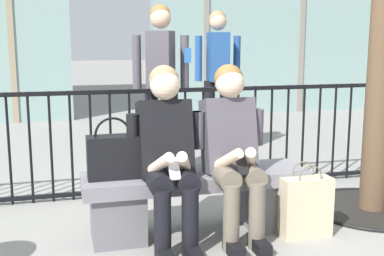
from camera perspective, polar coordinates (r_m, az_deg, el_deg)
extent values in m
plane|color=gray|center=(3.68, 0.41, -11.83)|extent=(60.00, 60.00, 0.00)
cube|color=slate|center=(3.55, 0.41, -5.84)|extent=(1.60, 0.44, 0.10)
cube|color=slate|center=(3.52, -8.55, -9.94)|extent=(0.36, 0.37, 0.35)
cube|color=slate|center=(3.80, 8.68, -8.44)|extent=(0.36, 0.37, 0.35)
cylinder|color=black|center=(3.30, -4.15, -5.89)|extent=(0.15, 0.40, 0.15)
cylinder|color=black|center=(3.19, -3.41, -11.09)|extent=(0.11, 0.11, 0.45)
cube|color=black|center=(3.21, -3.15, -14.56)|extent=(0.09, 0.22, 0.08)
cylinder|color=black|center=(3.33, -1.09, -5.68)|extent=(0.15, 0.40, 0.15)
cylinder|color=black|center=(3.23, -0.22, -10.82)|extent=(0.11, 0.11, 0.45)
cube|color=black|center=(3.24, 0.06, -14.24)|extent=(0.09, 0.22, 0.08)
cube|color=black|center=(3.39, -3.14, -1.25)|extent=(0.36, 0.30, 0.55)
cylinder|color=black|center=(3.34, -6.85, -0.59)|extent=(0.08, 0.08, 0.26)
cylinder|color=beige|center=(3.19, -3.73, -4.19)|extent=(0.16, 0.28, 0.20)
cylinder|color=black|center=(3.43, 0.45, -0.24)|extent=(0.08, 0.08, 0.26)
cylinder|color=beige|center=(3.22, -0.93, -4.02)|extent=(0.16, 0.28, 0.20)
cube|color=silver|center=(3.15, -2.08, -4.72)|extent=(0.07, 0.10, 0.13)
sphere|color=beige|center=(3.32, -3.14, 4.97)|extent=(0.20, 0.20, 0.20)
sphere|color=#997F59|center=(3.34, -3.25, 5.52)|extent=(0.20, 0.20, 0.20)
cylinder|color=#6B6051|center=(3.41, 3.48, -5.34)|extent=(0.15, 0.40, 0.15)
cylinder|color=#6B6051|center=(3.30, 4.54, -10.34)|extent=(0.11, 0.11, 0.45)
cube|color=black|center=(3.32, 4.85, -13.68)|extent=(0.09, 0.22, 0.08)
cylinder|color=#6B6051|center=(3.46, 6.32, -5.12)|extent=(0.15, 0.40, 0.15)
cylinder|color=#6B6051|center=(3.36, 7.48, -10.01)|extent=(0.11, 0.11, 0.45)
cube|color=black|center=(3.38, 7.80, -13.29)|extent=(0.09, 0.22, 0.08)
cube|color=#4C4751|center=(3.51, 4.21, -0.87)|extent=(0.36, 0.30, 0.55)
cylinder|color=#4C4751|center=(3.43, 0.74, -0.23)|extent=(0.08, 0.08, 0.26)
cylinder|color=beige|center=(3.31, 4.11, -3.68)|extent=(0.16, 0.28, 0.20)
cylinder|color=#4C4751|center=(3.58, 7.55, 0.10)|extent=(0.08, 0.08, 0.26)
cylinder|color=beige|center=(3.36, 6.69, -3.50)|extent=(0.16, 0.28, 0.20)
cube|color=black|center=(3.28, 5.77, -4.17)|extent=(0.07, 0.10, 0.13)
sphere|color=beige|center=(3.44, 4.40, 5.14)|extent=(0.20, 0.20, 0.20)
sphere|color=olive|center=(3.46, 4.24, 5.67)|extent=(0.20, 0.20, 0.20)
cube|color=black|center=(3.39, -9.05, -3.32)|extent=(0.35, 0.16, 0.29)
torus|color=black|center=(3.36, -9.12, -0.81)|extent=(0.24, 0.02, 0.24)
cube|color=beige|center=(3.62, 12.94, -8.87)|extent=(0.36, 0.16, 0.43)
torus|color=#685E4C|center=(3.51, 13.50, -5.53)|extent=(0.17, 0.01, 0.17)
torus|color=#685E4C|center=(3.60, 12.68, -5.08)|extent=(0.17, 0.01, 0.17)
cylinder|color=black|center=(4.89, -4.65, -0.82)|extent=(0.13, 0.13, 0.90)
cube|color=black|center=(4.95, -4.49, -5.68)|extent=(0.09, 0.22, 0.06)
cylinder|color=black|center=(4.93, -2.36, -0.70)|extent=(0.13, 0.13, 0.90)
cube|color=black|center=(4.99, -2.22, -5.53)|extent=(0.09, 0.22, 0.06)
cube|color=#4C4751|center=(4.82, -3.59, 7.78)|extent=(0.35, 0.43, 0.56)
cylinder|color=#4C4751|center=(4.78, -6.37, 7.48)|extent=(0.08, 0.08, 0.52)
cylinder|color=#4C4751|center=(4.88, -0.86, 7.59)|extent=(0.08, 0.08, 0.52)
sphere|color=#DBAD89|center=(4.82, -3.65, 12.54)|extent=(0.20, 0.20, 0.20)
sphere|color=olive|center=(4.84, -3.70, 12.88)|extent=(0.20, 0.20, 0.20)
cube|color=#2D6BB7|center=(4.78, -0.51, 8.38)|extent=(0.07, 0.01, 0.14)
cylinder|color=black|center=(5.88, 2.00, 1.08)|extent=(0.13, 0.13, 0.90)
cube|color=black|center=(5.92, 2.09, -3.00)|extent=(0.09, 0.22, 0.06)
cylinder|color=black|center=(5.94, 3.85, 1.15)|extent=(0.13, 0.13, 0.90)
cube|color=black|center=(5.98, 3.93, -2.88)|extent=(0.09, 0.22, 0.06)
cube|color=#234C8C|center=(5.84, 3.00, 8.21)|extent=(0.27, 0.41, 0.56)
cylinder|color=#234C8C|center=(5.77, 0.75, 8.00)|extent=(0.08, 0.08, 0.52)
cylinder|color=#234C8C|center=(5.91, 5.19, 8.01)|extent=(0.08, 0.08, 0.52)
sphere|color=#DBAD89|center=(5.84, 3.04, 12.13)|extent=(0.20, 0.20, 0.20)
sphere|color=#997F59|center=(5.86, 2.98, 12.42)|extent=(0.20, 0.20, 0.20)
cylinder|color=black|center=(4.38, -20.31, -2.35)|extent=(0.02, 0.02, 0.96)
cylinder|color=black|center=(4.37, -18.13, -2.25)|extent=(0.02, 0.02, 0.96)
cylinder|color=black|center=(4.36, -15.93, -2.16)|extent=(0.02, 0.02, 0.96)
cylinder|color=black|center=(4.36, -13.72, -2.06)|extent=(0.02, 0.02, 0.96)
cylinder|color=black|center=(4.37, -11.52, -1.96)|extent=(0.02, 0.02, 0.96)
cylinder|color=black|center=(4.38, -9.33, -1.85)|extent=(0.02, 0.02, 0.96)
cylinder|color=black|center=(4.40, -7.15, -1.74)|extent=(0.02, 0.02, 0.96)
cylinder|color=black|center=(4.42, -5.00, -1.64)|extent=(0.02, 0.02, 0.96)
cylinder|color=black|center=(4.45, -2.87, -1.53)|extent=(0.02, 0.02, 0.96)
cylinder|color=black|center=(4.49, -0.77, -1.42)|extent=(0.02, 0.02, 0.96)
cylinder|color=black|center=(4.53, 1.29, -1.31)|extent=(0.02, 0.02, 0.96)
cylinder|color=black|center=(4.58, 3.30, -1.20)|extent=(0.02, 0.02, 0.96)
cylinder|color=black|center=(4.63, 5.28, -1.09)|extent=(0.02, 0.02, 0.96)
cylinder|color=black|center=(4.69, 7.20, -0.99)|extent=(0.02, 0.02, 0.96)
cylinder|color=black|center=(4.76, 9.08, -0.88)|extent=(0.02, 0.02, 0.96)
cylinder|color=black|center=(4.83, 10.90, -0.78)|extent=(0.02, 0.02, 0.96)
cylinder|color=black|center=(4.90, 12.67, -0.68)|extent=(0.02, 0.02, 0.96)
cylinder|color=black|center=(4.98, 14.38, -0.58)|extent=(0.02, 0.02, 0.96)
cylinder|color=black|center=(5.06, 16.04, -0.48)|extent=(0.02, 0.02, 0.96)
cylinder|color=black|center=(5.15, 17.65, -0.39)|extent=(0.02, 0.02, 0.96)
cylinder|color=black|center=(5.24, 19.20, -0.30)|extent=(0.02, 0.02, 0.96)
cylinder|color=black|center=(5.34, 20.69, -0.21)|extent=(0.02, 0.02, 0.96)
cube|color=black|center=(4.56, -2.82, -6.80)|extent=(7.05, 0.04, 0.04)
cube|color=black|center=(4.38, -2.92, 4.34)|extent=(7.05, 0.04, 0.04)
cylinder|color=black|center=(4.39, 19.98, -8.71)|extent=(1.02, 1.02, 0.01)
torus|color=black|center=(4.39, 19.99, -8.63)|extent=(1.05, 1.05, 0.03)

